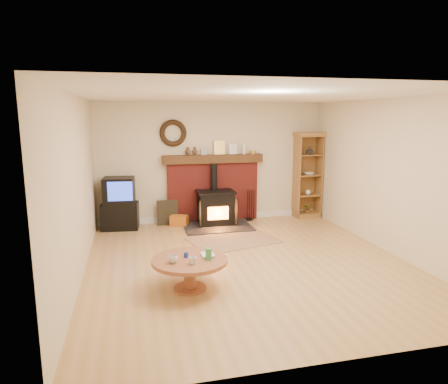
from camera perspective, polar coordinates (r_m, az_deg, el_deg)
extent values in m
plane|color=#AF8749|center=(6.51, 3.29, -9.92)|extent=(5.50, 5.50, 0.00)
cube|color=beige|center=(8.82, -1.71, 4.25)|extent=(5.00, 0.02, 2.60)
cube|color=beige|center=(3.68, 15.81, -5.29)|extent=(5.00, 0.02, 2.60)
cube|color=beige|center=(5.96, -20.26, 0.49)|extent=(0.02, 5.50, 2.60)
cube|color=beige|center=(7.29, 22.63, 2.07)|extent=(0.02, 5.50, 2.60)
cube|color=white|center=(6.10, 3.56, 13.60)|extent=(5.00, 5.50, 0.02)
cube|color=white|center=(9.02, -1.64, -3.62)|extent=(5.00, 0.04, 0.12)
torus|color=black|center=(8.58, -7.28, 8.34)|extent=(0.57, 0.11, 0.57)
cube|color=maroon|center=(8.84, -1.59, 0.01)|extent=(2.00, 0.15, 1.30)
cube|color=#311F0F|center=(8.70, -1.56, 4.76)|extent=(2.20, 0.22, 0.18)
cube|color=#999999|center=(8.66, -2.89, 5.78)|extent=(0.13, 0.05, 0.14)
cube|color=gold|center=(8.74, -0.64, 6.37)|extent=(0.24, 0.06, 0.30)
cube|color=white|center=(8.81, 1.27, 6.14)|extent=(0.18, 0.05, 0.22)
cylinder|color=white|center=(8.86, 2.88, 6.15)|extent=(0.08, 0.08, 0.22)
cylinder|color=gold|center=(8.92, 4.11, 5.69)|extent=(0.14, 0.14, 0.07)
cube|color=black|center=(8.43, -0.93, -4.95)|extent=(1.40, 1.00, 0.03)
cube|color=black|center=(8.53, -1.23, -2.33)|extent=(0.72, 0.52, 0.67)
cube|color=black|center=(8.46, -1.24, 0.01)|extent=(0.80, 0.57, 0.04)
cylinder|color=black|center=(8.56, -1.45, 2.17)|extent=(0.14, 0.14, 0.56)
cube|color=orange|center=(8.29, -0.84, -3.05)|extent=(0.43, 0.02, 0.27)
cube|color=black|center=(8.28, -3.16, -2.94)|extent=(0.17, 0.23, 0.54)
cube|color=black|center=(8.42, 1.27, -2.70)|extent=(0.17, 0.23, 0.54)
cube|color=brown|center=(7.56, 1.36, -6.89)|extent=(1.79, 1.44, 0.01)
cube|color=black|center=(8.55, -14.60, -3.33)|extent=(0.78, 0.58, 0.54)
cube|color=black|center=(8.44, -14.77, 0.22)|extent=(0.66, 0.57, 0.54)
cube|color=blue|center=(8.18, -14.63, 0.09)|extent=(0.48, 0.07, 0.39)
cube|color=brown|center=(9.51, 11.66, -3.14)|extent=(0.57, 0.41, 0.10)
cube|color=brown|center=(9.52, 11.37, 2.40)|extent=(0.57, 0.02, 1.80)
cube|color=brown|center=(9.23, 10.33, 2.18)|extent=(0.02, 0.41, 1.80)
cube|color=brown|center=(9.46, 13.37, 2.27)|extent=(0.02, 0.41, 1.80)
cube|color=brown|center=(9.25, 12.09, 8.06)|extent=(0.63, 0.45, 0.10)
cube|color=brown|center=(9.41, 11.77, -0.40)|extent=(0.53, 0.37, 0.02)
cube|color=brown|center=(9.34, 11.87, 2.39)|extent=(0.53, 0.37, 0.02)
cube|color=brown|center=(9.29, 11.98, 5.22)|extent=(0.53, 0.37, 0.02)
imported|color=white|center=(9.23, 12.14, 5.80)|extent=(0.17, 0.17, 0.18)
imported|color=white|center=(9.29, 12.01, 2.58)|extent=(0.22, 0.22, 0.05)
sphere|color=white|center=(9.36, 11.91, -0.03)|extent=(0.12, 0.12, 0.12)
imported|color=#449C53|center=(9.43, 11.82, -2.28)|extent=(0.19, 0.17, 0.22)
cube|color=gold|center=(8.57, -6.41, -4.08)|extent=(0.42, 0.36, 0.23)
cube|color=black|center=(8.65, -8.08, -2.92)|extent=(0.45, 0.12, 0.53)
cylinder|color=black|center=(9.01, 3.65, -3.92)|extent=(0.16, 0.16, 0.04)
cylinder|color=black|center=(8.91, 3.37, -1.89)|extent=(0.02, 0.02, 0.70)
cylinder|color=black|center=(8.93, 3.68, -1.87)|extent=(0.02, 0.02, 0.70)
cylinder|color=black|center=(8.94, 3.99, -1.85)|extent=(0.02, 0.02, 0.70)
cylinder|color=black|center=(8.96, 4.29, -1.84)|extent=(0.02, 0.02, 0.70)
cylinder|color=brown|center=(5.56, -4.86, -13.50)|extent=(0.45, 0.45, 0.03)
cylinder|color=brown|center=(5.48, -4.90, -11.70)|extent=(0.16, 0.16, 0.36)
cylinder|color=brown|center=(5.41, -4.93, -9.71)|extent=(1.02, 1.02, 0.05)
imported|color=white|center=(5.26, -7.29, -9.51)|extent=(0.13, 0.13, 0.10)
imported|color=white|center=(5.19, -4.52, -9.75)|extent=(0.10, 0.10, 0.09)
imported|color=#4C331E|center=(5.48, -3.26, -9.00)|extent=(0.17, 0.23, 0.02)
cylinder|color=#1B319C|center=(5.44, -5.45, -8.93)|extent=(0.06, 0.06, 0.07)
cube|color=#449C53|center=(5.31, -2.22, -8.85)|extent=(0.07, 0.07, 0.16)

